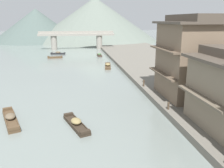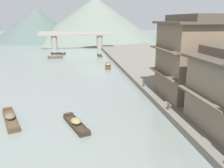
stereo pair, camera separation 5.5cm
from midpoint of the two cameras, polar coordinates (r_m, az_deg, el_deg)
The scene contains 14 objects.
riverbank_right at distance 40.77m, azimuth 16.17°, elevation 2.70°, with size 18.00×110.00×0.62m, color #6B665B.
boat_moored_nearest at distance 57.62m, azimuth -13.59°, elevation 6.31°, with size 3.48×0.95×0.53m.
boat_moored_second at distance 64.11m, azimuth -12.91°, elevation 7.32°, with size 3.87×1.59×0.76m.
boat_moored_third at distance 20.55m, azimuth -8.67°, elevation -9.49°, with size 2.32×4.39×0.71m.
boat_moored_far at distance 59.58m, azimuth -2.99°, elevation 7.07°, with size 1.04×3.60×0.69m.
boat_midriver_drifting at distance 45.22m, azimuth -0.95°, elevation 4.45°, with size 1.76×5.27×0.79m.
boat_midriver_upstream at distance 23.02m, azimuth -23.39°, elevation -7.83°, with size 2.65×5.15×0.75m.
house_waterfront_tall at distance 26.68m, azimuth 18.56°, elevation 6.15°, with size 6.63×7.55×8.74m.
mooring_post_dock_mid at distance 22.84m, azimuth 13.60°, elevation -5.17°, with size 0.20×0.20×0.72m, color #473828.
mooring_post_dock_far at distance 30.07m, azimuth 7.80°, elevation 0.20°, with size 0.20×0.20×0.82m, color #473828.
stone_bridge at distance 73.71m, azimuth -8.46°, elevation 11.08°, with size 22.93×2.40×5.48m.
hill_far_west at distance 140.55m, azimuth -2.96°, elevation 14.27°, with size 57.52×57.52×12.41m, color #5B6B5B.
hill_far_centre at distance 106.01m, azimuth -17.80°, elevation 13.48°, with size 36.13×36.13×13.32m, color #4C5B56.
hill_far_east at distance 104.36m, azimuth -3.97°, elevation 15.41°, with size 53.29×53.29×17.97m, color slate.
Camera 2 is at (-0.85, -5.98, 8.82)m, focal length 37.58 mm.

